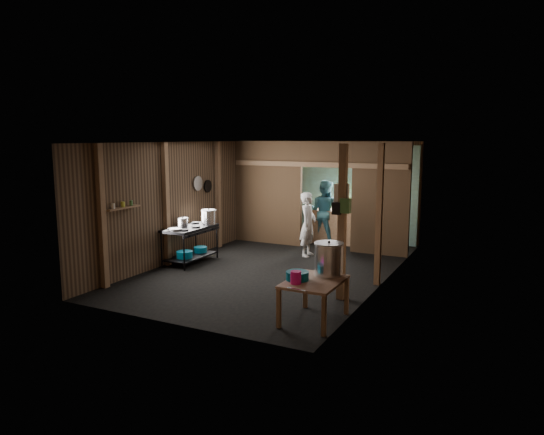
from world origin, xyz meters
The scene contains 42 objects.
floor centered at (0.00, 0.00, 0.00)m, with size 4.50×7.00×0.00m, color black.
ceiling centered at (0.00, 0.00, 2.60)m, with size 4.50×7.00×0.00m, color #4A4A4A.
wall_back centered at (0.00, 3.50, 1.30)m, with size 4.50×0.00×2.60m, color brown.
wall_front centered at (0.00, -3.50, 1.30)m, with size 4.50×0.00×2.60m, color brown.
wall_left centered at (-2.25, 0.00, 1.30)m, with size 0.00×7.00×2.60m, color brown.
wall_right centered at (2.25, 0.00, 1.30)m, with size 0.00×7.00×2.60m, color brown.
partition_left centered at (-1.32, 2.20, 1.30)m, with size 1.85×0.10×2.60m, color brown.
partition_right centered at (1.57, 2.20, 1.30)m, with size 1.35×0.10×2.60m, color brown.
partition_header centered at (0.25, 2.20, 2.30)m, with size 1.30×0.10×0.60m, color brown.
turquoise_panel centered at (0.00, 3.44, 1.25)m, with size 4.40×0.06×2.50m, color #72AEAF.
back_counter centered at (0.30, 2.95, 0.42)m, with size 1.20×0.50×0.85m, color #967351.
wall_clock centered at (0.25, 3.40, 1.90)m, with size 0.20×0.20×0.03m, color silver.
post_left_a centered at (-2.18, -2.60, 1.30)m, with size 0.10×0.12×2.60m, color #967351.
post_left_b centered at (-2.18, -0.80, 1.30)m, with size 0.10×0.12×2.60m, color #967351.
post_left_c centered at (-2.18, 1.20, 1.30)m, with size 0.10×0.12×2.60m, color #967351.
post_right centered at (2.18, -0.20, 1.30)m, with size 0.10×0.12×2.60m, color #967351.
post_free centered at (1.85, -1.30, 1.30)m, with size 0.12×0.12×2.60m, color #967351.
cross_beam centered at (0.00, 2.15, 2.05)m, with size 4.40×0.12×0.12m, color #967351.
pan_lid_big centered at (-2.21, 0.40, 1.65)m, with size 0.34×0.34×0.03m, color gray.
pan_lid_small centered at (-2.21, 0.80, 1.55)m, with size 0.30×0.30×0.03m, color black.
wall_shelf centered at (-2.15, -2.10, 1.40)m, with size 0.14×0.80×0.03m, color #967351.
jar_white centered at (-2.15, -2.35, 1.47)m, with size 0.07×0.07×0.10m, color silver.
jar_yellow centered at (-2.15, -2.10, 1.47)m, with size 0.08×0.08×0.10m, color gold.
jar_green centered at (-2.15, -1.88, 1.47)m, with size 0.06×0.06×0.10m, color #3D7138.
bag_white centered at (1.80, -1.22, 1.78)m, with size 0.22×0.15×0.32m, color silver.
bag_green centered at (1.92, -1.36, 1.60)m, with size 0.16×0.12×0.24m, color #3D7138.
bag_black centered at (1.78, -1.38, 1.55)m, with size 0.14×0.10×0.20m, color black.
gas_range centered at (-1.88, -0.41, 0.40)m, with size 0.69×1.34×0.79m, color black, non-canonical shape.
prep_table centered at (1.83, -2.45, 0.31)m, with size 0.76×1.05×0.62m, color tan, non-canonical shape.
stove_pot_large centered at (-1.71, 0.08, 0.94)m, with size 0.34×0.34×0.34m, color silver, non-canonical shape.
stove_pot_med centered at (-2.05, -0.42, 0.87)m, with size 0.23×0.23×0.21m, color silver, non-canonical shape.
frying_pan centered at (-1.88, -0.90, 0.81)m, with size 0.27×0.49×0.06m, color gray, non-canonical shape.
blue_tub_front centered at (-1.88, -0.62, 0.23)m, with size 0.35×0.35×0.14m, color #066386.
blue_tub_back centered at (-1.88, -0.04, 0.21)m, with size 0.30×0.30×0.12m, color #066386.
stock_pot centered at (1.92, -2.08, 0.86)m, with size 0.45×0.45×0.53m, color silver, non-canonical shape.
wash_basin centered at (1.60, -2.54, 0.68)m, with size 0.34×0.34×0.13m, color #066386.
pink_bucket centered at (1.66, -2.73, 0.71)m, with size 0.15×0.15×0.19m, color #F0138B.
knife centered at (1.78, -2.98, 0.62)m, with size 0.30×0.04×0.01m, color silver.
yellow_tub centered at (0.47, 2.95, 0.94)m, with size 0.32×0.32×0.18m, color gold.
red_cup centered at (-0.09, 2.95, 0.92)m, with size 0.12×0.12×0.13m, color #983200.
cook centered at (0.16, 1.31, 0.73)m, with size 0.54×0.35×1.47m, color white.
worker_back centered at (-0.04, 2.89, 0.81)m, with size 0.78×0.61×1.61m, color #316A7A.
Camera 1 is at (4.47, -9.07, 2.70)m, focal length 33.03 mm.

